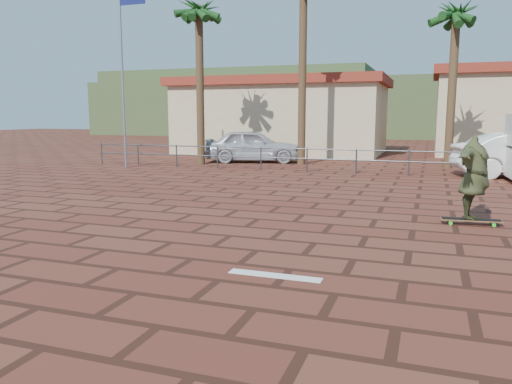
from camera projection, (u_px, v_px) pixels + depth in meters
ground at (257, 251)px, 8.65m from camera, size 120.00×120.00×0.00m
paint_stripe at (275, 275)px, 7.30m from camera, size 1.40×0.22×0.01m
guardrail at (356, 157)px, 19.73m from camera, size 24.06×0.06×1.00m
flagpole at (124, 60)px, 21.42m from camera, size 1.30×0.10×8.00m
palm_far_left at (199, 15)px, 22.64m from camera, size 2.40×2.40×8.25m
palm_center at (456, 18)px, 20.98m from camera, size 2.40×2.40×7.75m
building_west at (282, 115)px, 30.78m from camera, size 12.60×7.60×4.50m
hill_front at (406, 109)px, 54.81m from camera, size 70.00×18.00×6.00m
hill_back at (240, 102)px, 67.45m from camera, size 35.00×14.00×8.00m
longboard at (471, 220)px, 10.66m from camera, size 1.26×0.40×0.12m
skateboarder at (474, 178)px, 10.52m from camera, size 1.05×2.28×1.79m
car_silver at (253, 146)px, 24.66m from camera, size 5.09×3.17×1.62m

